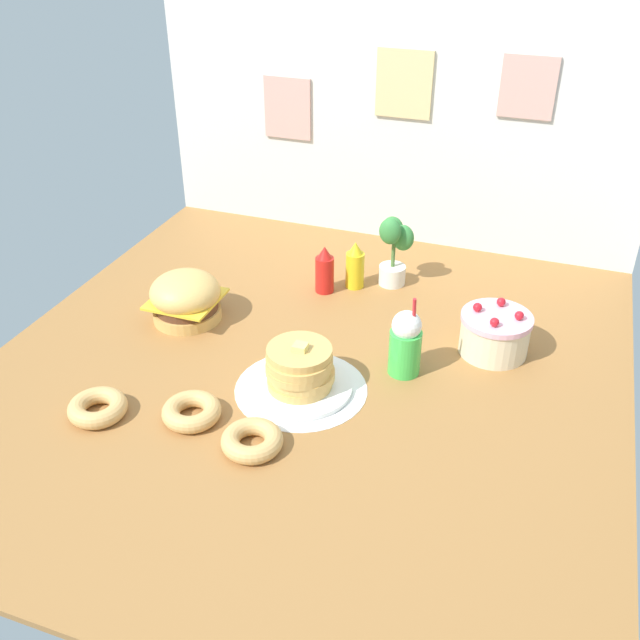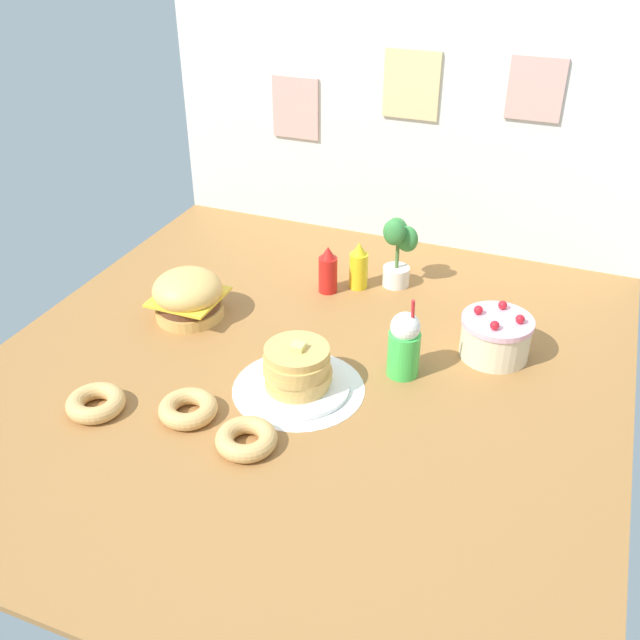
{
  "view_description": "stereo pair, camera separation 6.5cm",
  "coord_description": "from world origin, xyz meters",
  "px_view_note": "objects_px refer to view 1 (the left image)",
  "views": [
    {
      "loc": [
        0.67,
        -1.72,
        1.33
      ],
      "look_at": [
        0.01,
        0.13,
        0.1
      ],
      "focal_mm": 40.34,
      "sensor_mm": 36.0,
      "label": 1
    },
    {
      "loc": [
        0.73,
        -1.69,
        1.33
      ],
      "look_at": [
        0.01,
        0.13,
        0.1
      ],
      "focal_mm": 40.34,
      "sensor_mm": 36.0,
      "label": 2
    }
  ],
  "objects_px": {
    "donut_pink_glaze": "(98,407)",
    "ketchup_bottle": "(325,271)",
    "layer_cake": "(495,333)",
    "cream_soda_cup": "(405,343)",
    "pancake_stack": "(300,371)",
    "donut_chocolate": "(192,411)",
    "potted_plant": "(394,248)",
    "mustard_bottle": "(355,266)",
    "donut_vanilla": "(251,440)",
    "burger": "(186,298)"
  },
  "relations": [
    {
      "from": "donut_vanilla",
      "to": "donut_chocolate",
      "type": "bearing_deg",
      "value": 165.48
    },
    {
      "from": "layer_cake",
      "to": "donut_pink_glaze",
      "type": "bearing_deg",
      "value": -145.2
    },
    {
      "from": "cream_soda_cup",
      "to": "donut_vanilla",
      "type": "bearing_deg",
      "value": -122.21
    },
    {
      "from": "layer_cake",
      "to": "donut_vanilla",
      "type": "relative_size",
      "value": 1.34
    },
    {
      "from": "cream_soda_cup",
      "to": "donut_pink_glaze",
      "type": "bearing_deg",
      "value": -146.97
    },
    {
      "from": "layer_cake",
      "to": "donut_chocolate",
      "type": "height_order",
      "value": "layer_cake"
    },
    {
      "from": "donut_pink_glaze",
      "to": "mustard_bottle",
      "type": "bearing_deg",
      "value": 64.4
    },
    {
      "from": "potted_plant",
      "to": "cream_soda_cup",
      "type": "bearing_deg",
      "value": -71.48
    },
    {
      "from": "donut_chocolate",
      "to": "potted_plant",
      "type": "bearing_deg",
      "value": 71.03
    },
    {
      "from": "donut_pink_glaze",
      "to": "donut_chocolate",
      "type": "xyz_separation_m",
      "value": [
        0.26,
        0.08,
        0.0
      ]
    },
    {
      "from": "pancake_stack",
      "to": "donut_chocolate",
      "type": "relative_size",
      "value": 1.83
    },
    {
      "from": "burger",
      "to": "layer_cake",
      "type": "relative_size",
      "value": 1.06
    },
    {
      "from": "donut_pink_glaze",
      "to": "pancake_stack",
      "type": "bearing_deg",
      "value": 31.53
    },
    {
      "from": "burger",
      "to": "cream_soda_cup",
      "type": "distance_m",
      "value": 0.79
    },
    {
      "from": "donut_pink_glaze",
      "to": "ketchup_bottle",
      "type": "bearing_deg",
      "value": 67.6
    },
    {
      "from": "cream_soda_cup",
      "to": "donut_chocolate",
      "type": "xyz_separation_m",
      "value": [
        -0.51,
        -0.43,
        -0.08
      ]
    },
    {
      "from": "pancake_stack",
      "to": "ketchup_bottle",
      "type": "xyz_separation_m",
      "value": [
        -0.13,
        0.59,
        0.02
      ]
    },
    {
      "from": "donut_pink_glaze",
      "to": "potted_plant",
      "type": "distance_m",
      "value": 1.21
    },
    {
      "from": "layer_cake",
      "to": "potted_plant",
      "type": "xyz_separation_m",
      "value": [
        -0.43,
        0.33,
        0.08
      ]
    },
    {
      "from": "donut_pink_glaze",
      "to": "donut_chocolate",
      "type": "height_order",
      "value": "same"
    },
    {
      "from": "donut_pink_glaze",
      "to": "potted_plant",
      "type": "relative_size",
      "value": 0.61
    },
    {
      "from": "layer_cake",
      "to": "mustard_bottle",
      "type": "xyz_separation_m",
      "value": [
        -0.55,
        0.26,
        0.01
      ]
    },
    {
      "from": "pancake_stack",
      "to": "mustard_bottle",
      "type": "xyz_separation_m",
      "value": [
        -0.04,
        0.66,
        0.02
      ]
    },
    {
      "from": "burger",
      "to": "donut_pink_glaze",
      "type": "relative_size",
      "value": 1.43
    },
    {
      "from": "ketchup_bottle",
      "to": "cream_soda_cup",
      "type": "relative_size",
      "value": 0.67
    },
    {
      "from": "ketchup_bottle",
      "to": "donut_chocolate",
      "type": "height_order",
      "value": "ketchup_bottle"
    },
    {
      "from": "pancake_stack",
      "to": "layer_cake",
      "type": "height_order",
      "value": "layer_cake"
    },
    {
      "from": "pancake_stack",
      "to": "ketchup_bottle",
      "type": "height_order",
      "value": "ketchup_bottle"
    },
    {
      "from": "ketchup_bottle",
      "to": "donut_vanilla",
      "type": "height_order",
      "value": "ketchup_bottle"
    },
    {
      "from": "layer_cake",
      "to": "cream_soda_cup",
      "type": "distance_m",
      "value": 0.32
    },
    {
      "from": "donut_vanilla",
      "to": "ketchup_bottle",
      "type": "bearing_deg",
      "value": 96.47
    },
    {
      "from": "ketchup_bottle",
      "to": "mustard_bottle",
      "type": "height_order",
      "value": "same"
    },
    {
      "from": "mustard_bottle",
      "to": "donut_pink_glaze",
      "type": "bearing_deg",
      "value": -115.6
    },
    {
      "from": "pancake_stack",
      "to": "mustard_bottle",
      "type": "height_order",
      "value": "mustard_bottle"
    },
    {
      "from": "donut_chocolate",
      "to": "donut_vanilla",
      "type": "distance_m",
      "value": 0.22
    },
    {
      "from": "mustard_bottle",
      "to": "donut_pink_glaze",
      "type": "distance_m",
      "value": 1.08
    },
    {
      "from": "donut_chocolate",
      "to": "cream_soda_cup",
      "type": "bearing_deg",
      "value": 39.81
    },
    {
      "from": "layer_cake",
      "to": "cream_soda_cup",
      "type": "bearing_deg",
      "value": -140.09
    },
    {
      "from": "layer_cake",
      "to": "ketchup_bottle",
      "type": "relative_size",
      "value": 1.25
    },
    {
      "from": "burger",
      "to": "potted_plant",
      "type": "xyz_separation_m",
      "value": [
        0.61,
        0.49,
        0.07
      ]
    },
    {
      "from": "ketchup_bottle",
      "to": "donut_pink_glaze",
      "type": "xyz_separation_m",
      "value": [
        -0.37,
        -0.9,
        -0.06
      ]
    },
    {
      "from": "layer_cake",
      "to": "donut_chocolate",
      "type": "distance_m",
      "value": 0.99
    },
    {
      "from": "pancake_stack",
      "to": "mustard_bottle",
      "type": "distance_m",
      "value": 0.67
    },
    {
      "from": "donut_chocolate",
      "to": "potted_plant",
      "type": "height_order",
      "value": "potted_plant"
    },
    {
      "from": "cream_soda_cup",
      "to": "donut_chocolate",
      "type": "bearing_deg",
      "value": -140.19
    },
    {
      "from": "potted_plant",
      "to": "pancake_stack",
      "type": "bearing_deg",
      "value": -97.05
    },
    {
      "from": "mustard_bottle",
      "to": "donut_vanilla",
      "type": "relative_size",
      "value": 1.08
    },
    {
      "from": "layer_cake",
      "to": "ketchup_bottle",
      "type": "bearing_deg",
      "value": 163.48
    },
    {
      "from": "layer_cake",
      "to": "mustard_bottle",
      "type": "height_order",
      "value": "mustard_bottle"
    },
    {
      "from": "pancake_stack",
      "to": "potted_plant",
      "type": "distance_m",
      "value": 0.74
    }
  ]
}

